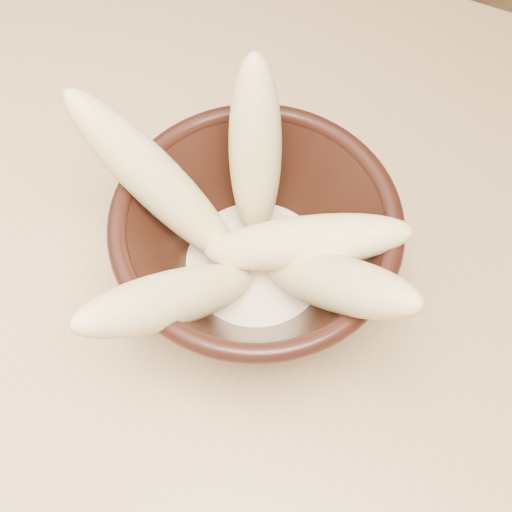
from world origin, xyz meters
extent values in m
plane|color=tan|center=(0.00, 0.00, 0.00)|extent=(4.00, 4.00, 0.00)
cube|color=tan|center=(0.00, 0.00, 0.73)|extent=(1.20, 0.80, 0.04)
cylinder|color=tan|center=(-0.54, 0.34, 0.35)|extent=(0.05, 0.05, 0.71)
cylinder|color=black|center=(-0.11, 0.01, 0.76)|extent=(0.09, 0.09, 0.01)
cylinder|color=black|center=(-0.11, 0.01, 0.78)|extent=(0.09, 0.09, 0.01)
torus|color=black|center=(-0.11, 0.01, 0.86)|extent=(0.21, 0.21, 0.01)
cylinder|color=beige|center=(-0.11, 0.01, 0.79)|extent=(0.12, 0.12, 0.02)
ellipsoid|color=#E1D185|center=(-0.13, 0.05, 0.87)|extent=(0.07, 0.09, 0.16)
ellipsoid|color=#E1D185|center=(-0.18, 0.00, 0.86)|extent=(0.15, 0.04, 0.16)
ellipsoid|color=#E1D185|center=(-0.04, -0.01, 0.85)|extent=(0.15, 0.09, 0.15)
ellipsoid|color=#E1D185|center=(-0.08, 0.01, 0.84)|extent=(0.16, 0.09, 0.09)
ellipsoid|color=#E1D185|center=(-0.14, -0.07, 0.85)|extent=(0.10, 0.16, 0.14)
camera|label=1|loc=(-0.01, -0.22, 1.28)|focal=50.00mm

